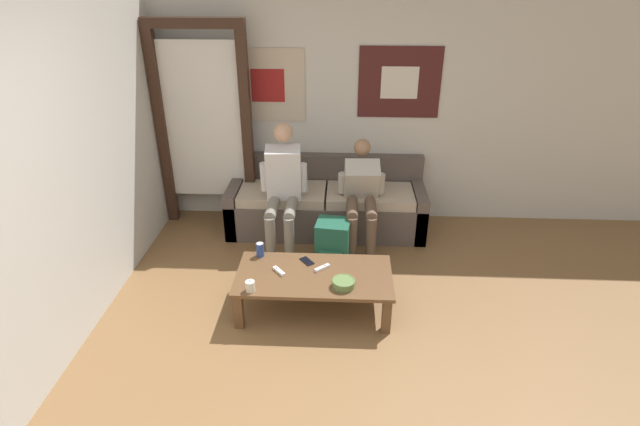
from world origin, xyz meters
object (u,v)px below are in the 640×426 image
backpack (333,245)px  cell_phone (307,261)px  person_seated_teen (361,194)px  game_controller_near_right (279,271)px  drink_can_blue (260,250)px  game_controller_near_left (322,268)px  coffee_table (314,279)px  pillar_candle (250,286)px  couch (326,205)px  person_seated_adult (283,185)px  ceramic_bowl (343,283)px

backpack → cell_phone: bearing=-113.0°
person_seated_teen → game_controller_near_right: (-0.69, -1.07, -0.22)m
drink_can_blue → game_controller_near_left: 0.58m
game_controller_near_left → cell_phone: (-0.13, 0.11, -0.01)m
drink_can_blue → person_seated_teen: bearing=42.9°
coffee_table → game_controller_near_left: (0.06, 0.08, 0.06)m
backpack → pillar_candle: bearing=-123.6°
couch → cell_phone: (-0.12, -1.24, 0.08)m
couch → drink_can_blue: (-0.53, -1.17, 0.13)m
couch → person_seated_adult: bearing=-137.4°
person_seated_teen → game_controller_near_left: 1.09m
game_controller_near_left → game_controller_near_right: (-0.35, -0.07, 0.00)m
couch → pillar_candle: bearing=-107.3°
person_seated_teen → game_controller_near_right: bearing=-122.9°
person_seated_adult → ceramic_bowl: 1.39m
ceramic_bowl → drink_can_blue: (-0.72, 0.42, 0.03)m
game_controller_near_right → ceramic_bowl: bearing=-18.2°
coffee_table → drink_can_blue: (-0.48, 0.26, 0.11)m
pillar_candle → couch: bearing=72.7°
couch → coffee_table: couch is taller
person_seated_adult → game_controller_near_right: person_seated_adult is taller
person_seated_adult → cell_phone: size_ratio=8.40×
game_controller_near_left → game_controller_near_right: 0.36m
pillar_candle → game_controller_near_left: bearing=31.3°
coffee_table → person_seated_adult: bearing=109.4°
pillar_candle → game_controller_near_right: size_ratio=0.73×
pillar_candle → cell_phone: (0.41, 0.44, -0.04)m
couch → coffee_table: bearing=-91.8°
game_controller_near_right → backpack: bearing=57.4°
backpack → couch: bearing=96.9°
drink_can_blue → game_controller_near_left: drink_can_blue is taller
person_seated_adult → game_controller_near_right: 1.09m
person_seated_teen → game_controller_near_left: (-0.34, -1.01, -0.22)m
pillar_candle → person_seated_teen: bearing=56.5°
coffee_table → pillar_candle: pillar_candle is taller
cell_phone → game_controller_near_right: bearing=-141.2°
person_seated_teen → drink_can_blue: size_ratio=8.42×
cell_phone → person_seated_adult: bearing=109.0°
backpack → game_controller_near_right: (-0.43, -0.66, 0.13)m
coffee_table → cell_phone: 0.21m
game_controller_near_right → coffee_table: bearing=-2.1°
person_seated_teen → backpack: (-0.27, -0.41, -0.35)m
drink_can_blue → game_controller_near_left: bearing=-18.7°
ceramic_bowl → backpack: bearing=97.1°
game_controller_near_right → drink_can_blue: bearing=127.6°
person_seated_adult → coffee_table: bearing=-70.6°
coffee_table → ceramic_bowl: ceramic_bowl is taller
pillar_candle → game_controller_near_left: size_ratio=0.74×
couch → person_seated_adult: 0.69m
drink_can_blue → cell_phone: 0.42m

